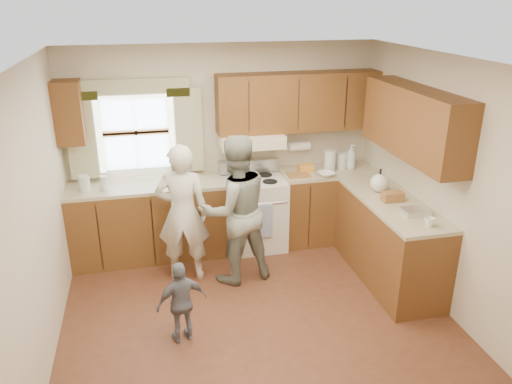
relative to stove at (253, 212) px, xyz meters
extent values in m
plane|color=#502919|center=(-0.30, -1.44, -0.47)|extent=(3.80, 3.80, 0.00)
plane|color=white|center=(-0.30, -1.44, 2.03)|extent=(3.80, 3.80, 0.00)
plane|color=beige|center=(-0.30, 0.31, 0.78)|extent=(3.80, 0.00, 3.80)
plane|color=beige|center=(-0.30, -3.19, 0.78)|extent=(3.80, 0.00, 3.80)
plane|color=beige|center=(-2.20, -1.44, 0.78)|extent=(0.00, 3.50, 3.50)
plane|color=beige|center=(1.60, -1.44, 0.78)|extent=(0.00, 3.50, 3.50)
cube|color=#3F250D|center=(-1.29, 0.01, -0.02)|extent=(1.82, 0.60, 0.90)
cube|color=#3F250D|center=(0.99, 0.01, -0.02)|extent=(1.22, 0.60, 0.90)
cube|color=#43280F|center=(1.30, -1.11, -0.02)|extent=(0.60, 1.65, 0.90)
cube|color=#C0B290|center=(-1.29, 0.01, 0.45)|extent=(1.82, 0.60, 0.04)
cube|color=#C0B290|center=(0.99, 0.01, 0.45)|extent=(1.22, 0.60, 0.04)
cube|color=#C0B290|center=(1.30, -1.11, 0.45)|extent=(0.60, 1.65, 0.04)
cube|color=#3F250D|center=(0.60, 0.15, 1.33)|extent=(2.00, 0.33, 0.70)
cube|color=#43280F|center=(-2.05, 0.15, 1.33)|extent=(0.30, 0.33, 0.70)
cube|color=#43280F|center=(1.43, -1.11, 1.33)|extent=(0.33, 1.65, 0.70)
cube|color=beige|center=(0.00, 0.08, 0.91)|extent=(0.76, 0.45, 0.15)
cube|color=silver|center=(-1.35, 0.29, 1.03)|extent=(0.90, 0.03, 0.90)
cube|color=yellow|center=(-1.93, 0.24, 1.03)|extent=(0.40, 0.05, 1.02)
cube|color=yellow|center=(-0.77, 0.24, 1.03)|extent=(0.40, 0.05, 1.02)
cube|color=yellow|center=(-1.35, 0.24, 1.55)|extent=(1.30, 0.05, 0.22)
cylinder|color=white|center=(0.65, 0.21, 0.75)|extent=(0.27, 0.12, 0.12)
imported|color=silver|center=(-0.84, -0.04, 0.52)|extent=(0.15, 0.15, 0.09)
imported|color=silver|center=(1.28, 0.01, 0.63)|extent=(0.16, 0.16, 0.32)
imported|color=silver|center=(0.87, -0.20, 0.50)|extent=(0.25, 0.25, 0.05)
imported|color=silver|center=(1.33, -1.77, 0.52)|extent=(0.10, 0.10, 0.09)
cylinder|color=silver|center=(-1.96, -0.05, 0.56)|extent=(0.12, 0.12, 0.18)
cylinder|color=silver|center=(-1.75, -0.05, 0.56)|extent=(0.09, 0.09, 0.16)
cube|color=olive|center=(0.55, -0.11, 0.48)|extent=(0.26, 0.20, 0.02)
cube|color=orange|center=(0.68, 0.02, 0.52)|extent=(0.18, 0.13, 0.10)
cylinder|color=silver|center=(0.98, -0.02, 0.61)|extent=(0.15, 0.15, 0.26)
cylinder|color=silver|center=(1.16, 0.04, 0.58)|extent=(0.13, 0.13, 0.20)
sphere|color=silver|center=(1.28, -0.81, 0.58)|extent=(0.21, 0.21, 0.21)
cube|color=olive|center=(1.29, -1.10, 0.53)|extent=(0.23, 0.12, 0.10)
cube|color=silver|center=(1.35, -1.48, 0.50)|extent=(0.26, 0.18, 0.06)
cube|color=silver|center=(0.00, -0.01, -0.02)|extent=(0.76, 0.64, 0.90)
cube|color=#B7B7BC|center=(0.00, 0.25, 0.52)|extent=(0.76, 0.10, 0.16)
cylinder|color=#B7B7BC|center=(0.00, -0.33, 0.23)|extent=(0.68, 0.03, 0.03)
cube|color=#4559A2|center=(0.05, -0.35, 0.01)|extent=(0.22, 0.02, 0.42)
cylinder|color=black|center=(-0.18, 0.11, 0.44)|extent=(0.18, 0.18, 0.01)
cylinder|color=black|center=(0.18, 0.11, 0.44)|extent=(0.18, 0.18, 0.01)
cylinder|color=black|center=(-0.18, -0.14, 0.44)|extent=(0.18, 0.18, 0.01)
cylinder|color=black|center=(0.18, -0.14, 0.44)|extent=(0.18, 0.18, 0.01)
imported|color=beige|center=(-0.92, -0.59, 0.32)|extent=(0.63, 0.47, 1.58)
imported|color=#23372E|center=(-0.36, -0.73, 0.37)|extent=(0.93, 0.79, 1.67)
imported|color=slate|center=(-1.05, -1.71, -0.06)|extent=(0.51, 0.31, 0.81)
camera|label=1|loc=(-1.25, -5.61, 2.54)|focal=35.00mm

